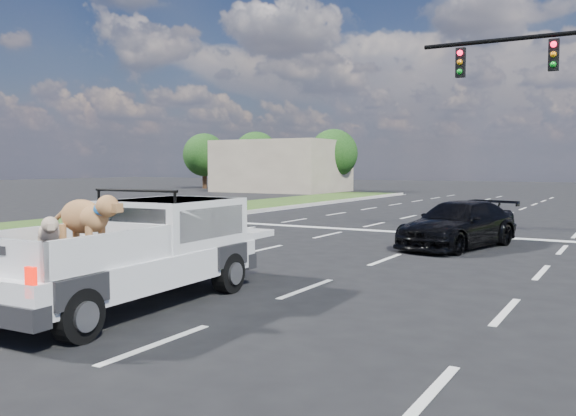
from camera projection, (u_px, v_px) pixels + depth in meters
name	position (u px, v px, depth m)	size (l,w,h in m)	color
ground	(228.00, 280.00, 12.03)	(160.00, 160.00, 0.00)	black
road_markings	(360.00, 243.00, 17.70)	(17.75, 60.00, 0.01)	silver
grass_median_left	(72.00, 224.00, 22.94)	(5.00, 60.00, 0.10)	#294314
curb_left	(119.00, 227.00, 21.71)	(0.15, 60.00, 0.14)	#AAA49C
building_left	(282.00, 166.00, 52.95)	(10.00, 8.00, 4.40)	#B7A68C
tree_far_a	(204.00, 155.00, 59.58)	(4.20, 4.20, 5.40)	#332114
tree_far_b	(256.00, 154.00, 56.59)	(4.20, 4.20, 5.40)	#332114
tree_far_c	(334.00, 154.00, 52.61)	(4.20, 4.20, 5.40)	#332114
pickup_truck	(135.00, 251.00, 9.84)	(2.06, 5.09, 1.88)	black
silver_sedan	(126.00, 230.00, 14.29)	(1.75, 4.35, 1.48)	silver
black_coupe	(458.00, 225.00, 16.78)	(1.78, 4.38, 1.27)	black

